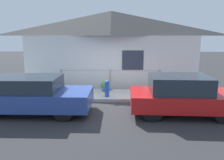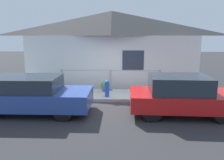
{
  "view_description": "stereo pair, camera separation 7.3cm",
  "coord_description": "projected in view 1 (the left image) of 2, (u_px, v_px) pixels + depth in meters",
  "views": [
    {
      "loc": [
        0.37,
        -8.81,
        2.75
      ],
      "look_at": [
        0.12,
        0.3,
        0.9
      ],
      "focal_mm": 35.0,
      "sensor_mm": 36.0,
      "label": 1
    },
    {
      "loc": [
        0.44,
        -8.81,
        2.75
      ],
      "look_at": [
        0.12,
        0.3,
        0.9
      ],
      "focal_mm": 35.0,
      "sensor_mm": 36.0,
      "label": 2
    }
  ],
  "objects": [
    {
      "name": "ground_plane",
      "position": [
        109.0,
        102.0,
        9.19
      ],
      "size": [
        60.0,
        60.0,
        0.0
      ],
      "primitive_type": "plane",
      "color": "#2D2D30"
    },
    {
      "name": "sidewalk",
      "position": [
        110.0,
        95.0,
        10.08
      ],
      "size": [
        24.0,
        1.84,
        0.14
      ],
      "color": "#B2AFA8",
      "rests_on": "ground_plane"
    },
    {
      "name": "house",
      "position": [
        111.0,
        27.0,
        11.9
      ],
      "size": [
        9.49,
        2.23,
        4.08
      ],
      "color": "white",
      "rests_on": "ground_plane"
    },
    {
      "name": "fence",
      "position": [
        110.0,
        78.0,
        10.71
      ],
      "size": [
        4.9,
        0.1,
        1.0
      ],
      "color": "#999993",
      "rests_on": "sidewalk"
    },
    {
      "name": "car_left",
      "position": [
        31.0,
        95.0,
        7.82
      ],
      "size": [
        4.25,
        1.76,
        1.34
      ],
      "rotation": [
        0.0,
        0.0,
        -0.0
      ],
      "color": "#2D4793",
      "rests_on": "ground_plane"
    },
    {
      "name": "car_right",
      "position": [
        181.0,
        95.0,
        7.67
      ],
      "size": [
        3.7,
        1.85,
        1.39
      ],
      "rotation": [
        0.0,
        0.0,
        -0.03
      ],
      "color": "red",
      "rests_on": "ground_plane"
    },
    {
      "name": "fire_hydrant",
      "position": [
        107.0,
        88.0,
        9.45
      ],
      "size": [
        0.45,
        0.2,
        0.74
      ],
      "color": "blue",
      "rests_on": "sidewalk"
    },
    {
      "name": "potted_plant_near_hydrant",
      "position": [
        105.0,
        86.0,
        10.34
      ],
      "size": [
        0.41,
        0.41,
        0.53
      ],
      "color": "#9E5638",
      "rests_on": "sidewalk"
    },
    {
      "name": "potted_plant_by_fence",
      "position": [
        52.0,
        84.0,
        10.21
      ],
      "size": [
        0.59,
        0.59,
        0.71
      ],
      "color": "slate",
      "rests_on": "sidewalk"
    }
  ]
}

